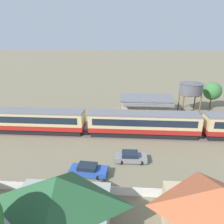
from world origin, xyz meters
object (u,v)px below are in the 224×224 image
at_px(parked_car_blue, 88,170).
at_px(cottage_terracotta_roof_2, 217,216).
at_px(station_building, 146,105).
at_px(passenger_train, 145,123).
at_px(cottage_dark_green_roof, 59,205).
at_px(parked_car_grey, 131,157).
at_px(water_tower, 191,88).
at_px(yard_tree_2, 212,91).

bearing_deg(parked_car_blue, cottage_terracotta_roof_2, -30.73).
bearing_deg(station_building, passenger_train, -96.60).
relative_size(cottage_dark_green_roof, parked_car_blue, 1.86).
bearing_deg(parked_car_blue, parked_car_grey, 36.63).
distance_m(cottage_terracotta_roof_2, parked_car_blue, 13.75).
bearing_deg(station_building, cottage_terracotta_roof_2, -85.30).
height_order(water_tower, cottage_terracotta_roof_2, water_tower).
xyz_separation_m(passenger_train, parked_car_grey, (-2.43, -7.86, -1.60)).
distance_m(passenger_train, parked_car_blue, 13.42).
distance_m(station_building, cottage_terracotta_roof_2, 29.65).
xyz_separation_m(passenger_train, cottage_dark_green_roof, (-8.30, -18.64, 0.64)).
bearing_deg(cottage_dark_green_roof, parked_car_grey, 61.46).
distance_m(passenger_train, cottage_terracotta_roof_2, 19.20).
bearing_deg(parked_car_blue, passenger_train, 60.25).
relative_size(station_building, cottage_terracotta_roof_2, 1.49).
relative_size(passenger_train, cottage_terracotta_roof_2, 7.45).
relative_size(cottage_dark_green_roof, cottage_terracotta_roof_2, 1.12).
xyz_separation_m(water_tower, cottage_terracotta_roof_2, (-7.01, -31.05, -2.66)).
distance_m(cottage_dark_green_roof, yard_tree_2, 42.16).
bearing_deg(cottage_terracotta_roof_2, passenger_train, 101.02).
bearing_deg(passenger_train, parked_car_blue, -124.01).
relative_size(parked_car_grey, yard_tree_2, 0.69).
xyz_separation_m(cottage_terracotta_roof_2, yard_tree_2, (12.90, 34.21, 1.28)).
bearing_deg(yard_tree_2, parked_car_blue, -132.28).
distance_m(parked_car_grey, parked_car_blue, 5.95).
xyz_separation_m(cottage_terracotta_roof_2, parked_car_blue, (-11.12, 7.79, -2.17)).
bearing_deg(cottage_terracotta_roof_2, station_building, 94.70).
height_order(passenger_train, parked_car_grey, passenger_train).
distance_m(passenger_train, station_building, 10.78).
bearing_deg(yard_tree_2, cottage_dark_green_roof, -126.16).
bearing_deg(yard_tree_2, station_building, -163.04).
relative_size(cottage_terracotta_roof_2, yard_tree_2, 1.23).
distance_m(station_building, yard_tree_2, 16.18).
relative_size(cottage_terracotta_roof_2, parked_car_grey, 1.79).
relative_size(water_tower, parked_car_grey, 1.65).
relative_size(station_building, water_tower, 1.61).
xyz_separation_m(cottage_dark_green_roof, cottage_terracotta_roof_2, (11.96, -0.19, -0.06)).
xyz_separation_m(station_building, water_tower, (9.44, 1.51, 3.60)).
bearing_deg(cottage_terracotta_roof_2, cottage_dark_green_roof, 179.09).
relative_size(water_tower, cottage_dark_green_roof, 0.83).
height_order(cottage_dark_green_roof, yard_tree_2, yard_tree_2).
xyz_separation_m(station_building, parked_car_grey, (-3.67, -18.56, -1.24)).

